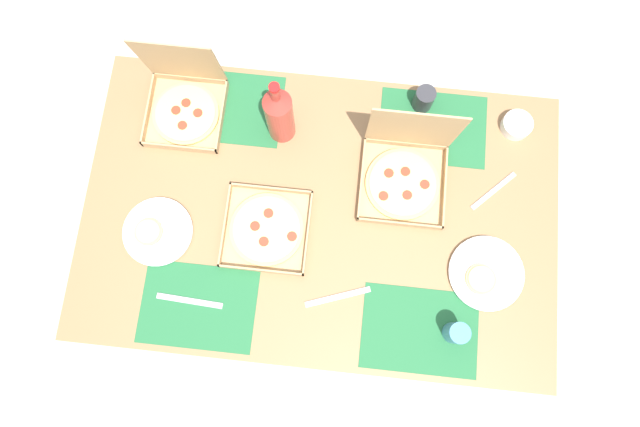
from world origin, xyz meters
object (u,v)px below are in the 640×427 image
(plate_near_left, at_px, (485,274))
(condiment_bowl, at_px, (517,125))
(pizza_box_corner_left, at_px, (185,103))
(soda_bottle, at_px, (279,114))
(cup_spare, at_px, (424,99))
(pizza_box_edge_far, at_px, (267,229))
(pizza_box_center, at_px, (405,172))
(plate_middle, at_px, (157,232))
(cup_dark, at_px, (456,333))

(plate_near_left, height_order, condiment_bowl, condiment_bowl)
(pizza_box_corner_left, height_order, plate_near_left, pizza_box_corner_left)
(condiment_bowl, bearing_deg, soda_bottle, -173.11)
(pizza_box_corner_left, bearing_deg, soda_bottle, -7.66)
(condiment_bowl, bearing_deg, cup_spare, 171.37)
(pizza_box_edge_far, bearing_deg, plate_near_left, -5.50)
(pizza_box_center, distance_m, condiment_bowl, 0.42)
(plate_near_left, bearing_deg, pizza_box_center, 133.84)
(pizza_box_corner_left, distance_m, soda_bottle, 0.34)
(pizza_box_center, relative_size, soda_bottle, 0.97)
(pizza_box_center, distance_m, plate_near_left, 0.41)
(pizza_box_edge_far, height_order, pizza_box_center, pizza_box_center)
(plate_near_left, xyz_separation_m, condiment_bowl, (0.08, 0.51, 0.01))
(pizza_box_corner_left, height_order, plate_middle, pizza_box_corner_left)
(soda_bottle, bearing_deg, condiment_bowl, 6.89)
(pizza_box_corner_left, bearing_deg, pizza_box_edge_far, -50.42)
(pizza_box_edge_far, relative_size, plate_middle, 1.21)
(cup_dark, bearing_deg, pizza_box_corner_left, 145.16)
(pizza_box_corner_left, distance_m, plate_middle, 0.44)
(pizza_box_center, height_order, plate_middle, pizza_box_center)
(soda_bottle, bearing_deg, plate_near_left, -30.67)
(pizza_box_edge_far, xyz_separation_m, plate_near_left, (0.70, -0.07, -0.00))
(plate_middle, distance_m, cup_dark, 0.98)
(condiment_bowl, bearing_deg, pizza_box_center, -149.61)
(pizza_box_edge_far, bearing_deg, pizza_box_corner_left, 129.58)
(pizza_box_edge_far, bearing_deg, soda_bottle, 88.81)
(pizza_box_edge_far, height_order, pizza_box_corner_left, pizza_box_corner_left)
(soda_bottle, relative_size, condiment_bowl, 3.23)
(pizza_box_edge_far, relative_size, cup_dark, 2.75)
(pizza_box_corner_left, distance_m, cup_dark, 1.14)
(pizza_box_edge_far, height_order, soda_bottle, soda_bottle)
(pizza_box_edge_far, xyz_separation_m, plate_middle, (-0.35, -0.04, -0.00))
(cup_dark, bearing_deg, soda_bottle, 134.93)
(soda_bottle, distance_m, cup_spare, 0.49)
(pizza_box_corner_left, distance_m, condiment_bowl, 1.11)
(pizza_box_center, height_order, condiment_bowl, pizza_box_center)
(plate_near_left, distance_m, condiment_bowl, 0.51)
(cup_dark, bearing_deg, plate_middle, 167.35)
(plate_near_left, xyz_separation_m, soda_bottle, (-0.70, 0.41, 0.12))
(cup_spare, bearing_deg, pizza_box_edge_far, -133.78)
(soda_bottle, bearing_deg, cup_dark, -45.07)
(condiment_bowl, bearing_deg, cup_dark, -104.05)
(pizza_box_corner_left, height_order, condiment_bowl, pizza_box_corner_left)
(pizza_box_corner_left, relative_size, cup_dark, 2.93)
(plate_near_left, distance_m, cup_dark, 0.22)
(plate_near_left, bearing_deg, cup_spare, 113.05)
(pizza_box_edge_far, distance_m, cup_dark, 0.66)
(pizza_box_edge_far, height_order, cup_spare, cup_spare)
(pizza_box_center, bearing_deg, pizza_box_edge_far, -151.81)
(pizza_box_edge_far, xyz_separation_m, condiment_bowl, (0.79, 0.44, 0.01))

